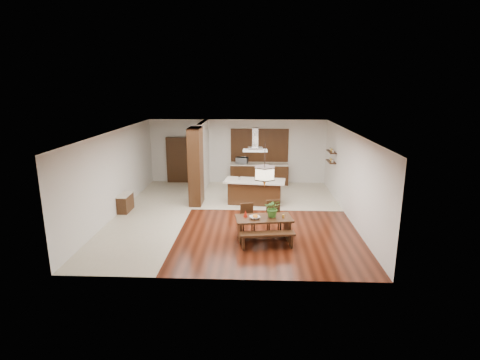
{
  "coord_description": "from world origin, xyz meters",
  "views": [
    {
      "loc": [
        0.81,
        -12.35,
        4.39
      ],
      "look_at": [
        0.3,
        0.0,
        1.25
      ],
      "focal_mm": 28.0,
      "sensor_mm": 36.0,
      "label": 1
    }
  ],
  "objects_px": {
    "foliage_plant": "(273,208)",
    "kitchen_island": "(255,191)",
    "dining_chair_right": "(274,217)",
    "dining_table": "(264,223)",
    "dining_bench": "(267,240)",
    "pendant_lantern": "(265,164)",
    "island_cup": "(266,179)",
    "hallway_console": "(125,203)",
    "range_hood": "(255,139)",
    "microwave": "(242,160)",
    "dining_chair_left": "(248,219)",
    "fruit_bowl": "(255,217)"
  },
  "relations": [
    {
      "from": "hallway_console",
      "to": "foliage_plant",
      "type": "relative_size",
      "value": 1.67
    },
    {
      "from": "pendant_lantern",
      "to": "foliage_plant",
      "type": "relative_size",
      "value": 2.48
    },
    {
      "from": "dining_chair_right",
      "to": "kitchen_island",
      "type": "height_order",
      "value": "dining_chair_right"
    },
    {
      "from": "dining_chair_left",
      "to": "island_cup",
      "type": "height_order",
      "value": "island_cup"
    },
    {
      "from": "dining_bench",
      "to": "range_hood",
      "type": "xyz_separation_m",
      "value": [
        -0.36,
        3.99,
        2.25
      ]
    },
    {
      "from": "dining_chair_left",
      "to": "fruit_bowl",
      "type": "bearing_deg",
      "value": -80.62
    },
    {
      "from": "dining_table",
      "to": "foliage_plant",
      "type": "xyz_separation_m",
      "value": [
        0.26,
        0.07,
        0.44
      ]
    },
    {
      "from": "island_cup",
      "to": "microwave",
      "type": "distance_m",
      "value": 3.17
    },
    {
      "from": "pendant_lantern",
      "to": "dining_chair_left",
      "type": "bearing_deg",
      "value": 137.99
    },
    {
      "from": "island_cup",
      "to": "range_hood",
      "type": "bearing_deg",
      "value": 170.01
    },
    {
      "from": "hallway_console",
      "to": "foliage_plant",
      "type": "distance_m",
      "value": 5.65
    },
    {
      "from": "foliage_plant",
      "to": "island_cup",
      "type": "height_order",
      "value": "foliage_plant"
    },
    {
      "from": "range_hood",
      "to": "microwave",
      "type": "xyz_separation_m",
      "value": [
        -0.59,
        2.93,
        -1.37
      ]
    },
    {
      "from": "dining_chair_right",
      "to": "range_hood",
      "type": "relative_size",
      "value": 1.08
    },
    {
      "from": "dining_table",
      "to": "microwave",
      "type": "relative_size",
      "value": 3.33
    },
    {
      "from": "kitchen_island",
      "to": "island_cup",
      "type": "distance_m",
      "value": 0.65
    },
    {
      "from": "pendant_lantern",
      "to": "microwave",
      "type": "distance_m",
      "value": 6.5
    },
    {
      "from": "dining_chair_left",
      "to": "dining_chair_right",
      "type": "distance_m",
      "value": 0.81
    },
    {
      "from": "dining_chair_right",
      "to": "island_cup",
      "type": "bearing_deg",
      "value": 86.78
    },
    {
      "from": "dining_bench",
      "to": "pendant_lantern",
      "type": "bearing_deg",
      "value": 98.7
    },
    {
      "from": "microwave",
      "to": "dining_chair_right",
      "type": "bearing_deg",
      "value": -66.35
    },
    {
      "from": "dining_chair_right",
      "to": "pendant_lantern",
      "type": "xyz_separation_m",
      "value": [
        -0.33,
        -0.55,
        1.76
      ]
    },
    {
      "from": "island_cup",
      "to": "kitchen_island",
      "type": "bearing_deg",
      "value": 170.53
    },
    {
      "from": "foliage_plant",
      "to": "island_cup",
      "type": "xyz_separation_m",
      "value": [
        -0.12,
        3.27,
        0.04
      ]
    },
    {
      "from": "dining_bench",
      "to": "pendant_lantern",
      "type": "relative_size",
      "value": 1.18
    },
    {
      "from": "dining_table",
      "to": "hallway_console",
      "type": "bearing_deg",
      "value": 154.71
    },
    {
      "from": "range_hood",
      "to": "microwave",
      "type": "bearing_deg",
      "value": 101.48
    },
    {
      "from": "island_cup",
      "to": "hallway_console",
      "type": "bearing_deg",
      "value": -168.44
    },
    {
      "from": "dining_chair_left",
      "to": "kitchen_island",
      "type": "height_order",
      "value": "kitchen_island"
    },
    {
      "from": "dining_chair_right",
      "to": "range_hood",
      "type": "height_order",
      "value": "range_hood"
    },
    {
      "from": "dining_bench",
      "to": "microwave",
      "type": "bearing_deg",
      "value": 97.88
    },
    {
      "from": "fruit_bowl",
      "to": "foliage_plant",
      "type": "bearing_deg",
      "value": 18.55
    },
    {
      "from": "dining_chair_right",
      "to": "microwave",
      "type": "relative_size",
      "value": 1.88
    },
    {
      "from": "hallway_console",
      "to": "range_hood",
      "type": "distance_m",
      "value": 5.21
    },
    {
      "from": "dining_chair_right",
      "to": "foliage_plant",
      "type": "xyz_separation_m",
      "value": [
        -0.06,
        -0.48,
        0.45
      ]
    },
    {
      "from": "hallway_console",
      "to": "microwave",
      "type": "relative_size",
      "value": 1.7
    },
    {
      "from": "foliage_plant",
      "to": "range_hood",
      "type": "distance_m",
      "value": 3.72
    },
    {
      "from": "dining_bench",
      "to": "island_cup",
      "type": "relative_size",
      "value": 13.97
    },
    {
      "from": "foliage_plant",
      "to": "dining_bench",
      "type": "bearing_deg",
      "value": -104.99
    },
    {
      "from": "pendant_lantern",
      "to": "hallway_console",
      "type": "bearing_deg",
      "value": 154.71
    },
    {
      "from": "foliage_plant",
      "to": "kitchen_island",
      "type": "height_order",
      "value": "foliage_plant"
    },
    {
      "from": "dining_bench",
      "to": "kitchen_island",
      "type": "xyz_separation_m",
      "value": [
        -0.36,
        3.98,
        0.26
      ]
    },
    {
      "from": "fruit_bowl",
      "to": "dining_chair_left",
      "type": "bearing_deg",
      "value": 111.41
    },
    {
      "from": "dining_table",
      "to": "dining_bench",
      "type": "relative_size",
      "value": 1.12
    },
    {
      "from": "dining_table",
      "to": "kitchen_island",
      "type": "height_order",
      "value": "kitchen_island"
    },
    {
      "from": "pendant_lantern",
      "to": "island_cup",
      "type": "distance_m",
      "value": 3.58
    },
    {
      "from": "pendant_lantern",
      "to": "kitchen_island",
      "type": "bearing_deg",
      "value": 94.61
    },
    {
      "from": "range_hood",
      "to": "dining_table",
      "type": "bearing_deg",
      "value": -85.4
    },
    {
      "from": "dining_bench",
      "to": "pendant_lantern",
      "type": "height_order",
      "value": "pendant_lantern"
    },
    {
      "from": "dining_chair_right",
      "to": "pendant_lantern",
      "type": "relative_size",
      "value": 0.74
    }
  ]
}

